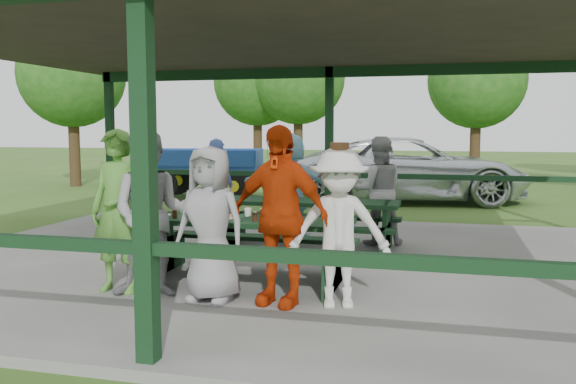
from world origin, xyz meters
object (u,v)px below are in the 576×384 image
(contestant_green, at_px, (118,211))
(contestant_red, at_px, (279,215))
(picnic_table_far, at_px, (305,218))
(spectator_lblue, at_px, (291,185))
(contestant_grey_mid, at_px, (210,224))
(pickup_truck, at_px, (411,170))
(picnic_table_near, at_px, (244,241))
(contestant_white_fedora, at_px, (339,228))
(contestant_grey_left, at_px, (151,214))
(farm_trailer, at_px, (205,172))
(spectator_blue, at_px, (217,184))
(spectator_grey, at_px, (378,190))

(contestant_green, xyz_separation_m, contestant_red, (1.85, -0.01, 0.02))
(picnic_table_far, distance_m, spectator_lblue, 1.08)
(contestant_grey_mid, height_order, contestant_red, contestant_red)
(contestant_grey_mid, relative_size, spectator_lblue, 0.93)
(picnic_table_far, relative_size, pickup_truck, 0.46)
(picnic_table_near, bearing_deg, contestant_white_fedora, -31.31)
(contestant_grey_left, relative_size, farm_trailer, 0.43)
(contestant_grey_mid, height_order, spectator_blue, same)
(picnic_table_far, bearing_deg, spectator_blue, 144.67)
(contestant_green, height_order, spectator_grey, contestant_green)
(spectator_grey, xyz_separation_m, pickup_truck, (0.15, 6.66, -0.11))
(spectator_blue, bearing_deg, picnic_table_far, 144.10)
(picnic_table_far, bearing_deg, farm_trailer, 122.75)
(spectator_grey, bearing_deg, spectator_blue, -26.77)
(picnic_table_far, height_order, contestant_grey_left, contestant_grey_left)
(contestant_white_fedora, bearing_deg, spectator_lblue, 98.85)
(picnic_table_near, height_order, contestant_grey_mid, contestant_grey_mid)
(picnic_table_near, xyz_separation_m, contestant_white_fedora, (1.27, -0.78, 0.34))
(picnic_table_near, height_order, spectator_blue, spectator_blue)
(picnic_table_near, distance_m, farm_trailer, 9.78)
(contestant_green, bearing_deg, picnic_table_near, 37.56)
(contestant_grey_left, xyz_separation_m, spectator_blue, (-0.89, 4.25, -0.08))
(spectator_blue, relative_size, pickup_truck, 0.27)
(contestant_grey_mid, bearing_deg, spectator_grey, 77.55)
(contestant_green, distance_m, pickup_truck, 10.57)
(contestant_green, bearing_deg, pickup_truck, 78.70)
(picnic_table_near, xyz_separation_m, pickup_truck, (1.44, 9.42, 0.27))
(pickup_truck, bearing_deg, spectator_lblue, 155.99)
(spectator_blue, bearing_deg, picnic_table_near, 115.48)
(picnic_table_near, distance_m, pickup_truck, 9.53)
(contestant_green, distance_m, spectator_grey, 4.34)
(spectator_blue, bearing_deg, contestant_grey_mid, 109.76)
(contestant_red, xyz_separation_m, farm_trailer, (-4.78, 9.69, -0.31))
(spectator_grey, bearing_deg, contestant_white_fedora, 75.03)
(picnic_table_far, xyz_separation_m, farm_trailer, (-4.42, 6.86, 0.14))
(spectator_blue, relative_size, spectator_grey, 0.97)
(spectator_blue, height_order, farm_trailer, spectator_blue)
(picnic_table_near, xyz_separation_m, contestant_grey_left, (-0.76, -0.88, 0.43))
(picnic_table_far, distance_m, spectator_grey, 1.30)
(spectator_blue, bearing_deg, contestant_grey_left, 101.30)
(picnic_table_near, height_order, spectator_grey, spectator_grey)
(contestant_white_fedora, distance_m, spectator_grey, 3.53)
(picnic_table_near, relative_size, contestant_red, 1.39)
(picnic_table_far, bearing_deg, contestant_red, -82.64)
(contestant_green, xyz_separation_m, spectator_grey, (2.48, 3.57, -0.06))
(contestant_grey_left, bearing_deg, spectator_grey, 45.22)
(pickup_truck, bearing_deg, contestant_grey_mid, 161.52)
(contestant_grey_mid, bearing_deg, pickup_truck, 89.56)
(spectator_blue, xyz_separation_m, farm_trailer, (-2.48, 5.49, -0.20))
(contestant_grey_left, height_order, contestant_red, contestant_red)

